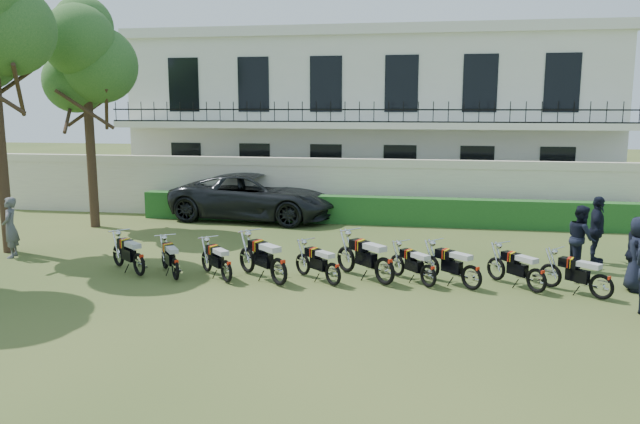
% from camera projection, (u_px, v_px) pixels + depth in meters
% --- Properties ---
extents(ground, '(100.00, 100.00, 0.00)m').
position_uv_depth(ground, '(321.00, 276.00, 15.81)').
color(ground, '#2F471C').
rests_on(ground, ground).
extents(perimeter_wall, '(30.00, 0.35, 2.30)m').
position_uv_depth(perimeter_wall, '(357.00, 189.00, 23.39)').
color(perimeter_wall, beige).
rests_on(perimeter_wall, ground).
extents(hedge, '(18.00, 0.60, 1.00)m').
position_uv_depth(hedge, '(381.00, 211.00, 22.55)').
color(hedge, '#1D4C1B').
rests_on(hedge, ground).
extents(building, '(20.40, 9.60, 7.40)m').
position_uv_depth(building, '(372.00, 117.00, 28.74)').
color(building, silver).
rests_on(building, ground).
extents(tree_west_near, '(3.40, 3.20, 7.90)m').
position_uv_depth(tree_west_near, '(86.00, 57.00, 21.17)').
color(tree_west_near, '#473323').
rests_on(tree_west_near, ground).
extents(motorcycle_0, '(1.49, 1.25, 1.01)m').
position_uv_depth(motorcycle_0, '(139.00, 259.00, 15.64)').
color(motorcycle_0, black).
rests_on(motorcycle_0, ground).
extents(motorcycle_1, '(1.08, 1.46, 0.94)m').
position_uv_depth(motorcycle_1, '(175.00, 264.00, 15.29)').
color(motorcycle_1, black).
rests_on(motorcycle_1, ground).
extents(motorcycle_2, '(1.26, 1.33, 0.95)m').
position_uv_depth(motorcycle_2, '(226.00, 266.00, 15.08)').
color(motorcycle_2, black).
rests_on(motorcycle_2, ground).
extents(motorcycle_3, '(1.63, 1.49, 1.15)m').
position_uv_depth(motorcycle_3, '(279.00, 265.00, 14.80)').
color(motorcycle_3, black).
rests_on(motorcycle_3, ground).
extents(motorcycle_4, '(1.37, 1.23, 0.96)m').
position_uv_depth(motorcycle_4, '(333.00, 268.00, 14.81)').
color(motorcycle_4, black).
rests_on(motorcycle_4, ground).
extents(motorcycle_5, '(1.62, 1.53, 1.16)m').
position_uv_depth(motorcycle_5, '(385.00, 264.00, 14.84)').
color(motorcycle_5, black).
rests_on(motorcycle_5, ground).
extents(motorcycle_6, '(1.20, 1.34, 0.94)m').
position_uv_depth(motorcycle_6, '(428.00, 270.00, 14.69)').
color(motorcycle_6, black).
rests_on(motorcycle_6, ground).
extents(motorcycle_7, '(1.45, 1.29, 1.01)m').
position_uv_depth(motorcycle_7, '(472.00, 271.00, 14.46)').
color(motorcycle_7, black).
rests_on(motorcycle_7, ground).
extents(motorcycle_8, '(1.24, 1.42, 0.98)m').
position_uv_depth(motorcycle_8, '(537.00, 275.00, 14.24)').
color(motorcycle_8, black).
rests_on(motorcycle_8, ground).
extents(motorcycle_9, '(1.43, 1.22, 0.98)m').
position_uv_depth(motorcycle_9, '(602.00, 281.00, 13.76)').
color(motorcycle_9, black).
rests_on(motorcycle_9, ground).
extents(suv, '(6.50, 3.50, 1.73)m').
position_uv_depth(suv, '(255.00, 197.00, 23.47)').
color(suv, black).
rests_on(suv, ground).
extents(inspector, '(0.62, 0.74, 1.72)m').
position_uv_depth(inspector, '(10.00, 227.00, 17.60)').
color(inspector, slate).
rests_on(inspector, ground).
extents(officer_2, '(0.54, 1.06, 1.73)m').
position_uv_depth(officer_2, '(635.00, 253.00, 14.53)').
color(officer_2, black).
rests_on(officer_2, ground).
extents(officer_3, '(0.80, 0.99, 1.76)m').
position_uv_depth(officer_3, '(639.00, 254.00, 14.40)').
color(officer_3, black).
rests_on(officer_3, ground).
extents(officer_4, '(0.73, 0.89, 1.72)m').
position_uv_depth(officer_4, '(581.00, 238.00, 16.22)').
color(officer_4, black).
rests_on(officer_4, ground).
extents(officer_5, '(0.71, 1.16, 1.85)m').
position_uv_depth(officer_5, '(597.00, 230.00, 16.91)').
color(officer_5, black).
rests_on(officer_5, ground).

